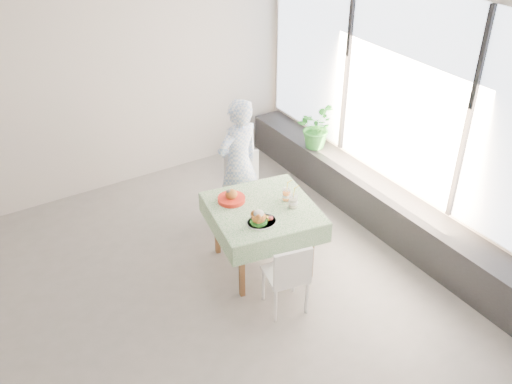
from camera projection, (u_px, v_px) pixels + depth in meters
floor at (161, 306)px, 5.65m from camera, size 6.00×6.00×0.00m
ceiling at (127, 23)px, 4.16m from camera, size 6.00×6.00×0.00m
wall_back at (64, 92)px, 6.70m from camera, size 6.00×0.02×2.80m
wall_right at (402, 110)px, 6.25m from camera, size 0.02×5.00×2.80m
window_pane at (403, 90)px, 6.11m from camera, size 0.01×4.80×2.18m
window_ledge at (376, 203)px, 6.78m from camera, size 0.40×4.80×0.50m
cafe_table at (263, 230)px, 5.97m from camera, size 1.20×1.20×0.74m
chair_far at (244, 203)px, 6.75m from camera, size 0.53×0.53×0.87m
chair_near at (285, 288)px, 5.52m from camera, size 0.45×0.45×0.80m
diner at (238, 164)px, 6.47m from camera, size 0.63×0.47×1.58m
main_dish at (260, 219)px, 5.55m from camera, size 0.31×0.31×0.16m
juice_cup_orange at (286, 195)px, 5.90m from camera, size 0.09×0.09×0.26m
juice_cup_lemonade at (293, 202)px, 5.79m from camera, size 0.10×0.10×0.27m
second_dish at (231, 198)px, 5.89m from camera, size 0.29×0.29×0.14m
potted_plant at (315, 127)px, 7.33m from camera, size 0.66×0.66×0.56m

